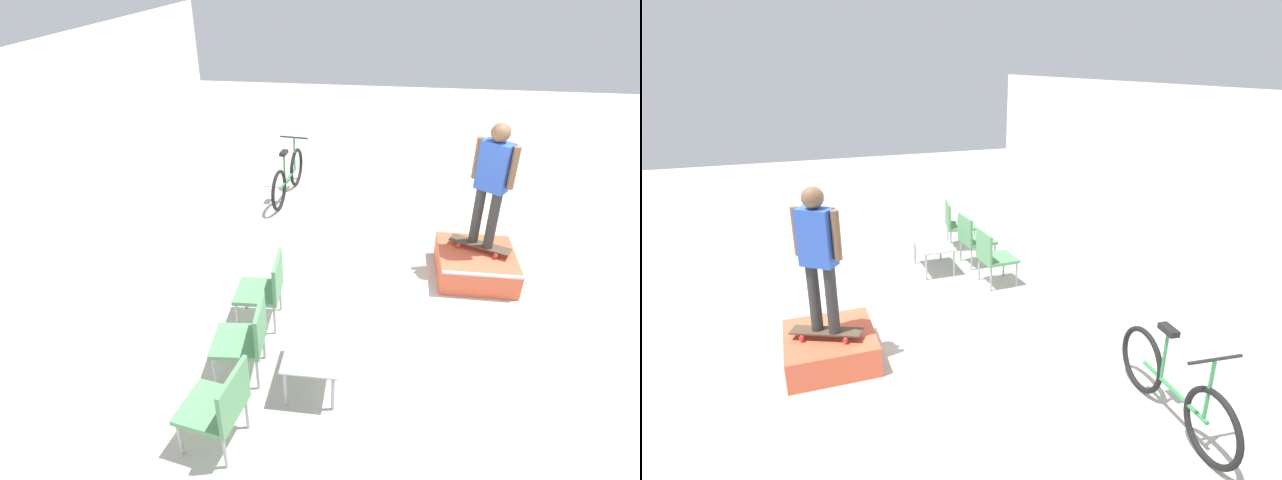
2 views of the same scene
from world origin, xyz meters
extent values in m
plane|color=#B7B2A8|center=(0.00, 0.00, 0.00)|extent=(24.00, 24.00, 0.00)
cube|color=white|center=(0.00, 5.04, 1.50)|extent=(12.00, 0.06, 3.00)
cube|color=#DB5638|center=(1.15, -0.44, 0.18)|extent=(1.05, 1.02, 0.36)
cylinder|color=#B7B7BC|center=(0.63, -0.44, 0.36)|extent=(0.05, 1.02, 0.05)
cube|color=#473828|center=(1.24, -0.47, 0.45)|extent=(0.52, 0.82, 0.02)
cylinder|color=red|center=(1.24, -0.20, 0.41)|extent=(0.05, 0.06, 0.05)
cylinder|color=red|center=(1.45, -0.29, 0.41)|extent=(0.05, 0.06, 0.05)
cylinder|color=red|center=(1.03, -0.65, 0.41)|extent=(0.05, 0.06, 0.05)
cylinder|color=red|center=(1.24, -0.75, 0.41)|extent=(0.05, 0.06, 0.05)
cylinder|color=#2D2D2D|center=(1.17, -0.56, 0.86)|extent=(0.13, 0.13, 0.80)
cylinder|color=#2D2D2D|center=(1.31, -0.39, 0.86)|extent=(0.13, 0.13, 0.80)
cube|color=#2D51B7|center=(1.24, -0.47, 1.58)|extent=(0.39, 0.42, 0.64)
cylinder|color=brown|center=(1.10, -0.67, 1.63)|extent=(0.09, 0.09, 0.54)
cylinder|color=brown|center=(1.38, -0.28, 1.63)|extent=(0.09, 0.09, 0.54)
sphere|color=brown|center=(1.24, -0.47, 2.01)|extent=(0.23, 0.23, 0.23)
cube|color=#9E9EA3|center=(-1.05, 1.47, 0.45)|extent=(0.83, 0.57, 0.02)
cylinder|color=#9E9EA3|center=(-1.42, 1.24, 0.22)|extent=(0.04, 0.04, 0.45)
cylinder|color=#9E9EA3|center=(-0.68, 1.24, 0.22)|extent=(0.04, 0.04, 0.45)
cylinder|color=#9E9EA3|center=(-1.42, 1.70, 0.22)|extent=(0.04, 0.04, 0.45)
cylinder|color=#9E9EA3|center=(-0.68, 1.70, 0.22)|extent=(0.04, 0.04, 0.45)
cylinder|color=#99999E|center=(-1.66, 2.44, 0.20)|extent=(0.03, 0.03, 0.40)
cylinder|color=#99999E|center=(-2.09, 2.52, 0.20)|extent=(0.03, 0.03, 0.40)
cylinder|color=#99999E|center=(-1.74, 2.00, 0.20)|extent=(0.03, 0.03, 0.40)
cylinder|color=#99999E|center=(-2.17, 2.08, 0.20)|extent=(0.03, 0.03, 0.40)
cube|color=#569360|center=(-1.92, 2.26, 0.43)|extent=(0.61, 0.61, 0.05)
cube|color=#569360|center=(-1.96, 2.02, 0.67)|extent=(0.52, 0.13, 0.44)
cylinder|color=#99999E|center=(-0.85, 2.50, 0.20)|extent=(0.03, 0.03, 0.40)
cylinder|color=#99999E|center=(-1.29, 2.46, 0.20)|extent=(0.03, 0.03, 0.40)
cylinder|color=#99999E|center=(-0.81, 2.06, 0.20)|extent=(0.03, 0.03, 0.40)
cylinder|color=#99999E|center=(-1.25, 2.02, 0.20)|extent=(0.03, 0.03, 0.40)
cube|color=#569360|center=(-1.05, 2.26, 0.43)|extent=(0.56, 0.56, 0.05)
cube|color=#569360|center=(-1.03, 2.02, 0.67)|extent=(0.52, 0.08, 0.44)
cylinder|color=#99999E|center=(0.03, 2.49, 0.20)|extent=(0.03, 0.03, 0.40)
cylinder|color=#99999E|center=(-0.41, 2.47, 0.20)|extent=(0.03, 0.03, 0.40)
cylinder|color=#99999E|center=(0.05, 2.05, 0.20)|extent=(0.03, 0.03, 0.40)
cylinder|color=#99999E|center=(-0.39, 2.03, 0.20)|extent=(0.03, 0.03, 0.40)
cube|color=#569360|center=(-0.18, 2.26, 0.43)|extent=(0.54, 0.54, 0.05)
cube|color=#569360|center=(-0.17, 2.02, 0.67)|extent=(0.52, 0.06, 0.44)
torus|color=black|center=(3.86, 2.51, 0.35)|extent=(0.71, 0.14, 0.71)
torus|color=black|center=(2.79, 2.63, 0.35)|extent=(0.71, 0.14, 0.71)
cylinder|color=#338447|center=(3.33, 2.57, 0.35)|extent=(0.97, 0.15, 0.04)
cylinder|color=#338447|center=(3.14, 2.59, 0.61)|extent=(0.04, 0.04, 0.52)
cube|color=black|center=(3.14, 2.59, 0.90)|extent=(0.23, 0.12, 0.06)
cylinder|color=#338447|center=(3.76, 2.53, 0.66)|extent=(0.04, 0.04, 0.62)
cylinder|color=black|center=(3.76, 2.53, 0.97)|extent=(0.09, 0.52, 0.03)
camera|label=1|loc=(-4.80, 0.91, 3.92)|focal=28.00mm
camera|label=2|loc=(6.43, -0.69, 3.34)|focal=28.00mm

